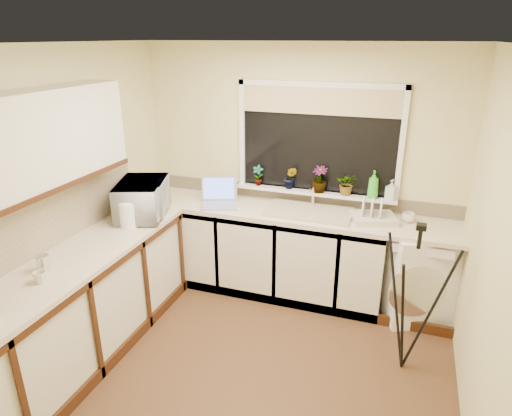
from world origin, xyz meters
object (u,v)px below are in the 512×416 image
object	(u,v)px
cup_back	(408,218)
plant_a	(258,175)
kettle	(129,215)
plant_d	(347,184)
tripod	(411,300)
plant_c	(319,179)
plant_b	(290,178)
steel_jar	(43,263)
washing_machine	(418,272)
soap_bottle_clear	(391,190)
microwave	(142,199)
laptop	(219,197)
dish_rack	(373,218)
cup_left	(40,277)
soap_bottle_green	(373,184)

from	to	relation	value
cup_back	plant_a	bearing A→B (deg)	174.66
kettle	plant_d	world-z (taller)	plant_d
kettle	cup_back	xyz separation A→B (m)	(2.36, 0.91, -0.06)
tripod	plant_a	xyz separation A→B (m)	(-1.57, 1.03, 0.53)
kettle	plant_c	distance (m)	1.83
plant_b	cup_back	size ratio (longest dim) A/B	1.98
steel_jar	washing_machine	bearing A→B (deg)	34.02
plant_d	soap_bottle_clear	distance (m)	0.41
plant_b	steel_jar	bearing A→B (deg)	-123.73
kettle	tripod	xyz separation A→B (m)	(2.43, 0.02, -0.38)
microwave	plant_a	xyz separation A→B (m)	(0.87, 0.79, 0.09)
washing_machine	steel_jar	distance (m)	3.19
laptop	dish_rack	distance (m)	1.52
dish_rack	cup_left	distance (m)	2.79
dish_rack	tripod	size ratio (longest dim) A/B	0.31
laptop	plant_d	world-z (taller)	plant_d
washing_machine	plant_a	xyz separation A→B (m)	(-1.64, 0.19, 0.73)
microwave	cup_left	bearing A→B (deg)	160.78
plant_a	plant_b	xyz separation A→B (m)	(0.34, 0.01, 0.01)
washing_machine	soap_bottle_green	world-z (taller)	soap_bottle_green
soap_bottle_clear	cup_left	size ratio (longest dim) A/B	2.19
laptop	microwave	distance (m)	0.77
plant_b	plant_a	bearing A→B (deg)	-178.48
microwave	cup_left	xyz separation A→B (m)	(0.00, -1.31, -0.13)
dish_rack	cup_left	world-z (taller)	cup_left
plant_b	plant_c	bearing A→B (deg)	-2.68
soap_bottle_green	kettle	bearing A→B (deg)	-152.59
plant_c	cup_left	size ratio (longest dim) A/B	2.99
kettle	plant_a	bearing A→B (deg)	50.63
steel_jar	plant_d	world-z (taller)	plant_d
dish_rack	microwave	bearing A→B (deg)	175.21
kettle	soap_bottle_green	xyz separation A→B (m)	(2.01, 1.04, 0.17)
steel_jar	plant_b	size ratio (longest dim) A/B	0.55
cup_back	cup_left	bearing A→B (deg)	-140.45
plant_d	cup_left	bearing A→B (deg)	-130.18
tripod	cup_back	world-z (taller)	tripod
tripod	plant_c	world-z (taller)	plant_c
plant_c	laptop	bearing A→B (deg)	-164.68
plant_c	soap_bottle_green	distance (m)	0.51
laptop	tripod	distance (m)	2.07
cup_back	steel_jar	bearing A→B (deg)	-143.68
soap_bottle_green	soap_bottle_clear	bearing A→B (deg)	2.41
microwave	soap_bottle_green	distance (m)	2.17
dish_rack	kettle	bearing A→B (deg)	-178.21
microwave	plant_b	distance (m)	1.46
laptop	cup_left	world-z (taller)	laptop
washing_machine	plant_a	distance (m)	1.80
washing_machine	kettle	world-z (taller)	kettle
kettle	cup_back	world-z (taller)	kettle
washing_machine	plant_b	world-z (taller)	plant_b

